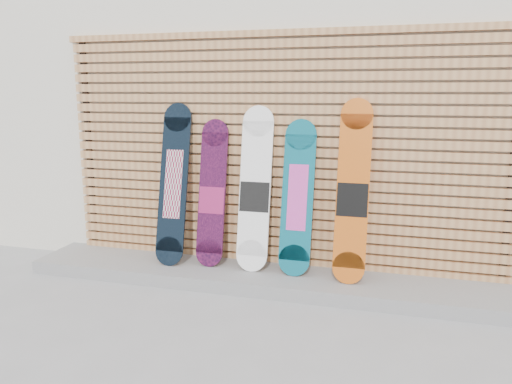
# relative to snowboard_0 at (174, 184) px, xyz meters

# --- Properties ---
(ground) EXTENTS (80.00, 80.00, 0.00)m
(ground) POSITION_rel_snowboard_0_xyz_m (1.11, -0.76, -0.88)
(ground) COLOR gray
(ground) RESTS_ON ground
(building) EXTENTS (12.00, 5.00, 3.60)m
(building) POSITION_rel_snowboard_0_xyz_m (1.61, 2.74, 0.92)
(building) COLOR beige
(building) RESTS_ON ground
(concrete_step) EXTENTS (4.60, 0.70, 0.12)m
(concrete_step) POSITION_rel_snowboard_0_xyz_m (0.96, -0.08, -0.82)
(concrete_step) COLOR gray
(concrete_step) RESTS_ON ground
(slat_wall) EXTENTS (4.26, 0.08, 2.29)m
(slat_wall) POSITION_rel_snowboard_0_xyz_m (0.96, 0.21, 0.33)
(slat_wall) COLOR #B37A4A
(slat_wall) RESTS_ON ground
(snowboard_0) EXTENTS (0.28, 0.38, 1.53)m
(snowboard_0) POSITION_rel_snowboard_0_xyz_m (0.00, 0.00, 0.00)
(snowboard_0) COLOR black
(snowboard_0) RESTS_ON concrete_step
(snowboard_1) EXTENTS (0.26, 0.30, 1.38)m
(snowboard_1) POSITION_rel_snowboard_0_xyz_m (0.38, 0.04, -0.08)
(snowboard_1) COLOR black
(snowboard_1) RESTS_ON concrete_step
(snowboard_2) EXTENTS (0.29, 0.31, 1.51)m
(snowboard_2) POSITION_rel_snowboard_0_xyz_m (0.80, 0.03, -0.02)
(snowboard_2) COLOR white
(snowboard_2) RESTS_ON concrete_step
(snowboard_3) EXTENTS (0.29, 0.32, 1.39)m
(snowboard_3) POSITION_rel_snowboard_0_xyz_m (1.20, 0.03, -0.07)
(snowboard_3) COLOR #0B5B6E
(snowboard_3) RESTS_ON concrete_step
(snowboard_4) EXTENTS (0.28, 0.38, 1.58)m
(snowboard_4) POSITION_rel_snowboard_0_xyz_m (1.69, -0.01, 0.01)
(snowboard_4) COLOR #CB5A15
(snowboard_4) RESTS_ON concrete_step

